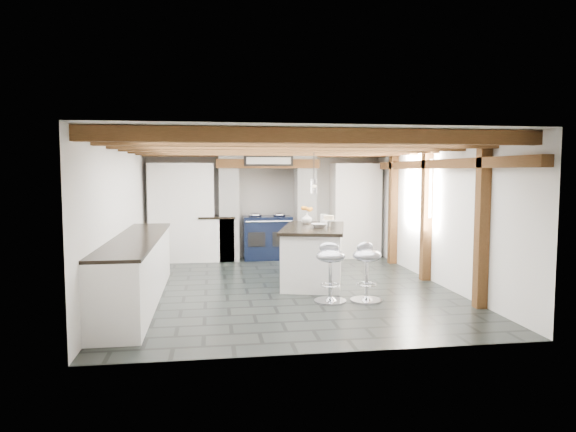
{
  "coord_description": "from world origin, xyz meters",
  "views": [
    {
      "loc": [
        -1.14,
        -7.94,
        1.84
      ],
      "look_at": [
        0.1,
        0.4,
        1.1
      ],
      "focal_mm": 32.0,
      "sensor_mm": 36.0,
      "label": 1
    }
  ],
  "objects": [
    {
      "name": "bar_stool_near",
      "position": [
        1.0,
        -1.05,
        0.52
      ],
      "size": [
        0.54,
        0.54,
        0.84
      ],
      "rotation": [
        0.0,
        0.0,
        0.42
      ],
      "color": "silver",
      "rests_on": "ground"
    },
    {
      "name": "room_shell",
      "position": [
        -0.61,
        1.42,
        1.07
      ],
      "size": [
        6.0,
        6.03,
        6.0
      ],
      "color": "silver",
      "rests_on": "ground"
    },
    {
      "name": "kitchen_island",
      "position": [
        0.51,
        0.31,
        0.47
      ],
      "size": [
        1.42,
        2.06,
        1.23
      ],
      "rotation": [
        0.0,
        0.0,
        -0.26
      ],
      "color": "white",
      "rests_on": "ground"
    },
    {
      "name": "bar_stool_far",
      "position": [
        0.49,
        -1.02,
        0.52
      ],
      "size": [
        0.52,
        0.52,
        0.84
      ],
      "rotation": [
        0.0,
        0.0,
        -0.32
      ],
      "color": "silver",
      "rests_on": "ground"
    },
    {
      "name": "ground",
      "position": [
        0.0,
        0.0,
        0.0
      ],
      "size": [
        6.0,
        6.0,
        0.0
      ],
      "primitive_type": "plane",
      "color": "black",
      "rests_on": "ground"
    },
    {
      "name": "range_cooker",
      "position": [
        0.0,
        2.68,
        0.47
      ],
      "size": [
        1.0,
        0.63,
        0.99
      ],
      "color": "black",
      "rests_on": "ground"
    }
  ]
}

